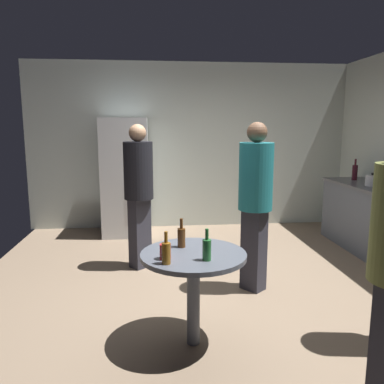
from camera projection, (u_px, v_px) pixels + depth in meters
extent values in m
cube|color=#7A6651|center=(216.00, 293.00, 3.98)|extent=(5.20, 5.20, 0.10)
cube|color=beige|center=(191.00, 146.00, 6.33)|extent=(5.32, 0.06, 2.70)
cube|color=silver|center=(125.00, 177.00, 5.88)|extent=(0.70, 0.65, 1.80)
cube|color=#262628|center=(138.00, 174.00, 5.55)|extent=(0.03, 0.03, 0.60)
cube|color=#4C515B|center=(378.00, 223.00, 4.97)|extent=(0.60, 1.99, 0.86)
cube|color=#4C4C51|center=(380.00, 189.00, 4.90)|extent=(0.64, 2.03, 0.04)
cylinder|color=#B2B2B7|center=(372.00, 181.00, 4.99)|extent=(0.17, 0.17, 0.14)
sphere|color=black|center=(373.00, 174.00, 4.98)|extent=(0.04, 0.04, 0.04)
cone|color=#B2B2B7|center=(380.00, 180.00, 5.00)|extent=(0.09, 0.04, 0.06)
cylinder|color=#3F141E|center=(355.00, 173.00, 5.54)|extent=(0.08, 0.08, 0.22)
cylinder|color=#3F141E|center=(356.00, 162.00, 5.51)|extent=(0.03, 0.03, 0.09)
cylinder|color=#4C515B|center=(193.00, 301.00, 2.92)|extent=(0.10, 0.10, 0.70)
cylinder|color=#4C515B|center=(193.00, 255.00, 2.86)|extent=(0.80, 0.80, 0.03)
cylinder|color=#8C5919|center=(166.00, 253.00, 2.61)|extent=(0.06, 0.06, 0.15)
cylinder|color=#8C5919|center=(166.00, 237.00, 2.59)|extent=(0.02, 0.02, 0.08)
cylinder|color=#593314|center=(181.00, 238.00, 2.98)|extent=(0.06, 0.06, 0.15)
cylinder|color=#593314|center=(181.00, 224.00, 2.96)|extent=(0.02, 0.02, 0.08)
cylinder|color=#26662D|center=(207.00, 250.00, 2.68)|extent=(0.06, 0.06, 0.15)
cylinder|color=#26662D|center=(207.00, 234.00, 2.67)|extent=(0.02, 0.02, 0.08)
cylinder|color=red|center=(165.00, 252.00, 2.71)|extent=(0.08, 0.08, 0.11)
cube|color=#2D2D38|center=(254.00, 250.00, 3.90)|extent=(0.27, 0.28, 0.85)
cylinder|color=#1E727A|center=(256.00, 177.00, 3.77)|extent=(0.48, 0.48, 0.67)
sphere|color=brown|center=(257.00, 132.00, 3.70)|extent=(0.20, 0.20, 0.20)
cube|color=#2D2D38|center=(140.00, 233.00, 4.53)|extent=(0.28, 0.27, 0.84)
cylinder|color=black|center=(138.00, 170.00, 4.40)|extent=(0.48, 0.48, 0.66)
sphere|color=tan|center=(137.00, 133.00, 4.33)|extent=(0.20, 0.20, 0.20)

